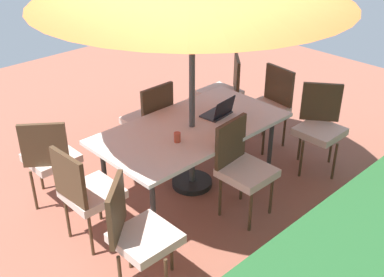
{
  "coord_description": "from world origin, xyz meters",
  "views": [
    {
      "loc": [
        3.01,
        3.14,
        2.97
      ],
      "look_at": [
        0.0,
        0.0,
        0.58
      ],
      "focal_mm": 44.5,
      "sensor_mm": 36.0,
      "label": 1
    }
  ],
  "objects_px": {
    "chair_southwest": "(225,89)",
    "chair_west": "(269,103)",
    "laptop": "(219,112)",
    "chair_southeast": "(49,156)",
    "chair_northeast": "(137,231)",
    "dining_table": "(192,130)",
    "cup": "(177,137)",
    "chair_east": "(86,190)",
    "chair_north": "(242,165)",
    "chair_northwest": "(320,124)",
    "chair_south": "(150,117)"
  },
  "relations": [
    {
      "from": "chair_southwest",
      "to": "chair_west",
      "type": "relative_size",
      "value": 1.0
    },
    {
      "from": "laptop",
      "to": "chair_southeast",
      "type": "bearing_deg",
      "value": -32.86
    },
    {
      "from": "chair_southeast",
      "to": "chair_west",
      "type": "xyz_separation_m",
      "value": [
        -2.57,
        0.73,
        0.0
      ]
    },
    {
      "from": "chair_southeast",
      "to": "chair_northeast",
      "type": "bearing_deg",
      "value": 124.71
    },
    {
      "from": "dining_table",
      "to": "laptop",
      "type": "relative_size",
      "value": 5.83
    },
    {
      "from": "chair_northeast",
      "to": "cup",
      "type": "distance_m",
      "value": 1.18
    },
    {
      "from": "chair_east",
      "to": "chair_north",
      "type": "bearing_deg",
      "value": -120.14
    },
    {
      "from": "chair_east",
      "to": "chair_northwest",
      "type": "distance_m",
      "value": 2.7
    },
    {
      "from": "chair_southwest",
      "to": "chair_east",
      "type": "distance_m",
      "value": 2.67
    },
    {
      "from": "chair_northwest",
      "to": "cup",
      "type": "height_order",
      "value": "chair_northwest"
    },
    {
      "from": "chair_southeast",
      "to": "chair_west",
      "type": "bearing_deg",
      "value": -157.99
    },
    {
      "from": "chair_southwest",
      "to": "cup",
      "type": "bearing_deg",
      "value": -18.42
    },
    {
      "from": "chair_southwest",
      "to": "cup",
      "type": "height_order",
      "value": "chair_southwest"
    },
    {
      "from": "dining_table",
      "to": "chair_northeast",
      "type": "distance_m",
      "value": 1.52
    },
    {
      "from": "chair_northwest",
      "to": "chair_west",
      "type": "bearing_deg",
      "value": 140.43
    },
    {
      "from": "dining_table",
      "to": "chair_west",
      "type": "bearing_deg",
      "value": -178.81
    },
    {
      "from": "dining_table",
      "to": "chair_northeast",
      "type": "bearing_deg",
      "value": 29.77
    },
    {
      "from": "laptop",
      "to": "cup",
      "type": "height_order",
      "value": "laptop"
    },
    {
      "from": "chair_west",
      "to": "chair_south",
      "type": "bearing_deg",
      "value": -111.99
    },
    {
      "from": "dining_table",
      "to": "laptop",
      "type": "distance_m",
      "value": 0.39
    },
    {
      "from": "chair_northeast",
      "to": "cup",
      "type": "bearing_deg",
      "value": -9.77
    },
    {
      "from": "chair_south",
      "to": "laptop",
      "type": "relative_size",
      "value": 2.83
    },
    {
      "from": "chair_southeast",
      "to": "laptop",
      "type": "height_order",
      "value": "chair_southeast"
    },
    {
      "from": "chair_west",
      "to": "laptop",
      "type": "xyz_separation_m",
      "value": [
        0.96,
        0.06,
        0.22
      ]
    },
    {
      "from": "laptop",
      "to": "chair_southwest",
      "type": "bearing_deg",
      "value": -147.25
    },
    {
      "from": "chair_northwest",
      "to": "chair_southwest",
      "type": "bearing_deg",
      "value": 143.98
    },
    {
      "from": "chair_southwest",
      "to": "chair_northwest",
      "type": "xyz_separation_m",
      "value": [
        -0.03,
        1.42,
        0.0
      ]
    },
    {
      "from": "dining_table",
      "to": "chair_north",
      "type": "relative_size",
      "value": 2.06
    },
    {
      "from": "chair_southwest",
      "to": "chair_northeast",
      "type": "bearing_deg",
      "value": -16.86
    },
    {
      "from": "chair_southeast",
      "to": "chair_west",
      "type": "distance_m",
      "value": 2.67
    },
    {
      "from": "chair_east",
      "to": "chair_northwest",
      "type": "xyz_separation_m",
      "value": [
        -2.6,
        0.71,
        0.0
      ]
    },
    {
      "from": "chair_west",
      "to": "chair_northeast",
      "type": "distance_m",
      "value": 2.77
    },
    {
      "from": "chair_southwest",
      "to": "chair_west",
      "type": "xyz_separation_m",
      "value": [
        -0.06,
        0.68,
        0.0
      ]
    },
    {
      "from": "chair_north",
      "to": "chair_southwest",
      "type": "bearing_deg",
      "value": 42.54
    },
    {
      "from": "chair_northeast",
      "to": "cup",
      "type": "xyz_separation_m",
      "value": [
        -0.99,
        -0.61,
        0.22
      ]
    },
    {
      "from": "chair_northeast",
      "to": "laptop",
      "type": "height_order",
      "value": "chair_northeast"
    },
    {
      "from": "chair_southwest",
      "to": "chair_northeast",
      "type": "relative_size",
      "value": 1.0
    },
    {
      "from": "chair_west",
      "to": "cup",
      "type": "relative_size",
      "value": 10.16
    },
    {
      "from": "chair_southwest",
      "to": "cup",
      "type": "xyz_separation_m",
      "value": [
        1.61,
        0.85,
        0.22
      ]
    },
    {
      "from": "chair_east",
      "to": "cup",
      "type": "xyz_separation_m",
      "value": [
        -0.97,
        0.14,
        0.22
      ]
    },
    {
      "from": "chair_south",
      "to": "cup",
      "type": "xyz_separation_m",
      "value": [
        0.36,
        0.88,
        0.22
      ]
    },
    {
      "from": "chair_north",
      "to": "cup",
      "type": "bearing_deg",
      "value": 117.59
    },
    {
      "from": "chair_south",
      "to": "cup",
      "type": "height_order",
      "value": "chair_south"
    },
    {
      "from": "chair_north",
      "to": "cup",
      "type": "relative_size",
      "value": 10.16
    },
    {
      "from": "chair_northwest",
      "to": "cup",
      "type": "distance_m",
      "value": 1.75
    },
    {
      "from": "chair_southeast",
      "to": "laptop",
      "type": "distance_m",
      "value": 1.8
    },
    {
      "from": "chair_southwest",
      "to": "dining_table",
      "type": "bearing_deg",
      "value": -17.17
    },
    {
      "from": "chair_south",
      "to": "cup",
      "type": "distance_m",
      "value": 0.97
    },
    {
      "from": "chair_south",
      "to": "chair_north",
      "type": "bearing_deg",
      "value": 89.46
    },
    {
      "from": "chair_west",
      "to": "chair_southeast",
      "type": "bearing_deg",
      "value": -99.38
    }
  ]
}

